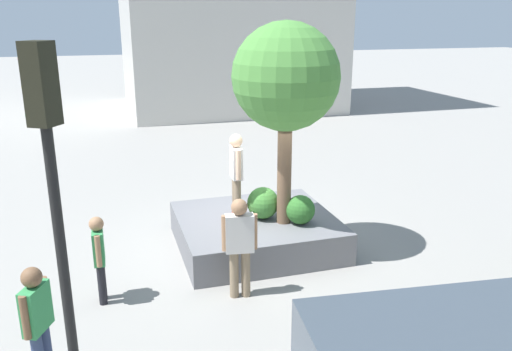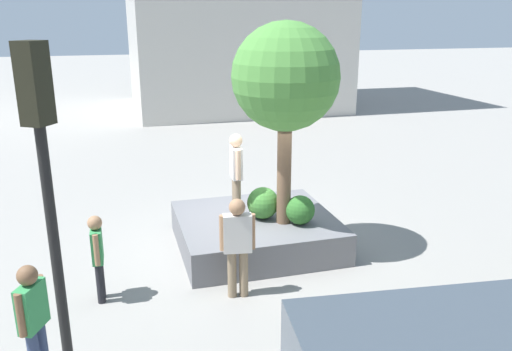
{
  "view_description": "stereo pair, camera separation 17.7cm",
  "coord_description": "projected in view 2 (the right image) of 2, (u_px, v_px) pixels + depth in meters",
  "views": [
    {
      "loc": [
        2.74,
        9.69,
        4.61
      ],
      "look_at": [
        -0.14,
        0.17,
        1.55
      ],
      "focal_mm": 36.2,
      "sensor_mm": 36.0,
      "label": 1
    },
    {
      "loc": [
        2.57,
        9.74,
        4.61
      ],
      "look_at": [
        -0.14,
        0.17,
        1.55
      ],
      "focal_mm": 36.2,
      "sensor_mm": 36.0,
      "label": 2
    }
  ],
  "objects": [
    {
      "name": "bystander_watching",
      "position": [
        98.0,
        252.0,
        8.54
      ],
      "size": [
        0.24,
        0.52,
        1.53
      ],
      "color": "black",
      "rests_on": "ground"
    },
    {
      "name": "hedge_clump",
      "position": [
        263.0,
        203.0,
        10.52
      ],
      "size": [
        0.65,
        0.65,
        0.65
      ],
      "primitive_type": "sphere",
      "color": "#3D7A33",
      "rests_on": "planter_ledge"
    },
    {
      "name": "pedestrian_crossing",
      "position": [
        33.0,
        316.0,
        6.58
      ],
      "size": [
        0.36,
        0.52,
        1.67
      ],
      "color": "navy",
      "rests_on": "ground"
    },
    {
      "name": "plaza_tree",
      "position": [
        286.0,
        79.0,
        9.56
      ],
      "size": [
        2.03,
        2.03,
        3.92
      ],
      "color": "brown",
      "rests_on": "planter_ledge"
    },
    {
      "name": "boxwood_shrub",
      "position": [
        300.0,
        210.0,
        10.24
      ],
      "size": [
        0.59,
        0.59,
        0.59
      ],
      "primitive_type": "sphere",
      "color": "#2D6628",
      "rests_on": "planter_ledge"
    },
    {
      "name": "skateboard",
      "position": [
        237.0,
        216.0,
        10.58
      ],
      "size": [
        0.42,
        0.83,
        0.07
      ],
      "color": "#A51E1E",
      "rests_on": "planter_ledge"
    },
    {
      "name": "traffic_light_corner",
      "position": [
        45.0,
        175.0,
        5.5
      ],
      "size": [
        0.37,
        0.37,
        4.39
      ],
      "color": "black",
      "rests_on": "ground"
    },
    {
      "name": "ground_plane",
      "position": [
        247.0,
        243.0,
        10.98
      ],
      "size": [
        120.0,
        120.0,
        0.0
      ],
      "primitive_type": "plane",
      "color": "gray"
    },
    {
      "name": "passerby_with_bag",
      "position": [
        238.0,
        241.0,
        8.62
      ],
      "size": [
        0.6,
        0.27,
        1.77
      ],
      "color": "#847056",
      "rests_on": "ground"
    },
    {
      "name": "skateboarder",
      "position": [
        236.0,
        169.0,
        10.29
      ],
      "size": [
        0.26,
        0.58,
        1.7
      ],
      "color": "#847056",
      "rests_on": "skateboard"
    },
    {
      "name": "planter_ledge",
      "position": [
        256.0,
        232.0,
        10.76
      ],
      "size": [
        3.16,
        2.88,
        0.65
      ],
      "primitive_type": "cube",
      "color": "slate",
      "rests_on": "ground"
    }
  ]
}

